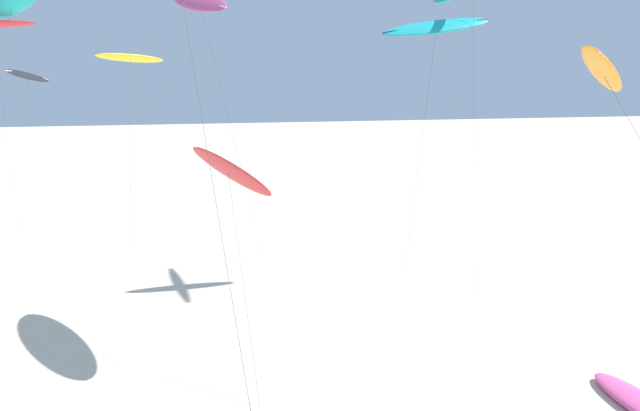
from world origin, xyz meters
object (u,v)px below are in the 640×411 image
(flying_kite_1, at_px, (228,169))
(flying_kite_10, at_px, (602,70))
(flying_kite_9, at_px, (436,27))
(flying_kite_3, at_px, (28,76))
(flying_kite_5, at_px, (131,58))
(flying_kite_8, at_px, (12,6))
(flying_kite_0, at_px, (200,2))

(flying_kite_1, height_order, flying_kite_10, flying_kite_10)
(flying_kite_1, distance_m, flying_kite_10, 16.80)
(flying_kite_9, bearing_deg, flying_kite_3, 144.70)
(flying_kite_3, height_order, flying_kite_5, flying_kite_5)
(flying_kite_9, bearing_deg, flying_kite_8, 140.54)
(flying_kite_5, relative_size, flying_kite_9, 0.87)
(flying_kite_0, xyz_separation_m, flying_kite_5, (-4.90, 11.34, -3.29))
(flying_kite_1, xyz_separation_m, flying_kite_8, (-14.93, 31.27, 9.61))
(flying_kite_5, bearing_deg, flying_kite_10, -64.83)
(flying_kite_5, relative_size, flying_kite_8, 0.73)
(flying_kite_0, height_order, flying_kite_9, flying_kite_0)
(flying_kite_5, relative_size, flying_kite_10, 1.01)
(flying_kite_1, height_order, flying_kite_3, flying_kite_3)
(flying_kite_3, height_order, flying_kite_8, flying_kite_8)
(flying_kite_1, relative_size, flying_kite_10, 1.01)
(flying_kite_3, xyz_separation_m, flying_kite_10, (24.87, -38.20, 0.65))
(flying_kite_8, bearing_deg, flying_kite_3, -69.95)
(flying_kite_8, height_order, flying_kite_10, flying_kite_8)
(flying_kite_3, bearing_deg, flying_kite_8, 110.05)
(flying_kite_5, distance_m, flying_kite_10, 39.61)
(flying_kite_1, bearing_deg, flying_kite_0, 91.78)
(flying_kite_3, xyz_separation_m, flying_kite_5, (8.02, -2.37, 1.38))
(flying_kite_3, bearing_deg, flying_kite_5, -16.43)
(flying_kite_0, relative_size, flying_kite_10, 1.30)
(flying_kite_1, relative_size, flying_kite_3, 1.09)
(flying_kite_1, height_order, flying_kite_9, flying_kite_9)
(flying_kite_1, relative_size, flying_kite_8, 0.73)
(flying_kite_0, bearing_deg, flying_kite_8, 128.75)
(flying_kite_0, relative_size, flying_kite_3, 1.40)
(flying_kite_5, xyz_separation_m, flying_kite_8, (-9.62, 6.75, 4.28))
(flying_kite_0, relative_size, flying_kite_1, 1.28)
(flying_kite_1, distance_m, flying_kite_5, 25.65)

